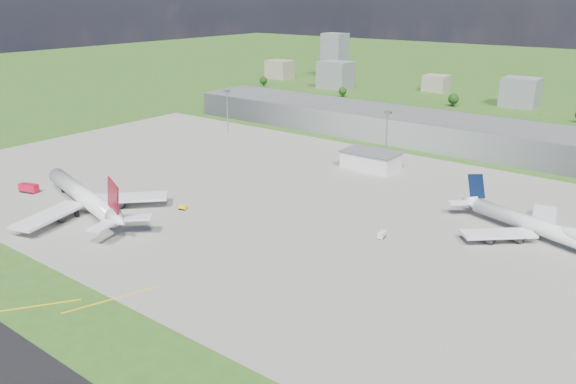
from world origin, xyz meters
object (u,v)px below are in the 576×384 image
Objects in this scene: airliner_red_twin at (85,198)px; van_white_near at (382,235)px; tug_yellow at (183,208)px; van_white_far at (485,234)px; airliner_blue_quad at (543,228)px; fire_truck at (29,188)px.

van_white_near is at bearing -141.09° from airliner_red_twin.
tug_yellow is 114.76m from van_white_far.
van_white_near is at bearing 3.85° from tug_yellow.
tug_yellow is (-121.58, -54.92, -3.95)m from airliner_blue_quad.
airliner_red_twin is 14.84× the size of van_white_far.
fire_truck is at bearing 176.31° from van_white_far.
fire_truck is at bearing 100.46° from van_white_near.
airliner_red_twin is 39.51m from fire_truck.
van_white_near is 36.53m from van_white_far.
fire_truck is 187.96m from van_white_far.
airliner_red_twin reaches higher than van_white_near.
airliner_blue_quad is at bearing 6.15° from fire_truck.
airliner_red_twin reaches higher than fire_truck.
airliner_blue_quad is 13.75× the size of van_white_near.
airliner_red_twin is 170.23m from airliner_blue_quad.
airliner_red_twin is 8.54× the size of fire_truck.
airliner_red_twin reaches higher than tug_yellow.
fire_truck is 1.93× the size of van_white_near.
tug_yellow is at bearing -137.23° from airliner_blue_quad.
van_white_far is (-16.51, -8.79, -3.61)m from airliner_blue_quad.
airliner_blue_quad is 7.11× the size of fire_truck.
tug_yellow is 79.81m from van_white_near.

